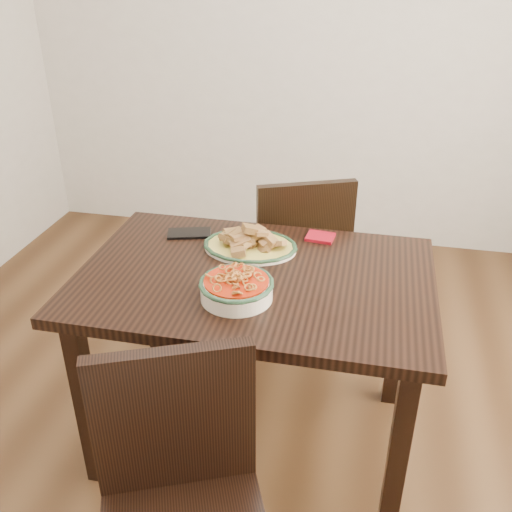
% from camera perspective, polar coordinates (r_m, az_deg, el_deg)
% --- Properties ---
extents(floor, '(3.50, 3.50, 0.00)m').
position_cam_1_polar(floor, '(2.51, -1.36, -15.19)').
color(floor, '#3D2613').
rests_on(floor, ground).
extents(wall_back, '(3.50, 0.10, 2.60)m').
position_cam_1_polar(wall_back, '(3.57, 5.41, 21.37)').
color(wall_back, beige).
rests_on(wall_back, ground).
extents(dining_table, '(1.21, 0.81, 0.75)m').
position_cam_1_polar(dining_table, '(2.00, -0.12, -4.23)').
color(dining_table, black).
rests_on(dining_table, ground).
extents(chair_far, '(0.55, 0.55, 0.89)m').
position_cam_1_polar(chair_far, '(2.61, 4.20, 0.09)').
color(chair_far, black).
rests_on(chair_far, ground).
extents(chair_near, '(0.55, 0.55, 0.89)m').
position_cam_1_polar(chair_near, '(1.59, -7.46, -22.94)').
color(chair_near, black).
rests_on(chair_near, ground).
extents(fish_plate, '(0.34, 0.27, 0.11)m').
position_cam_1_polar(fish_plate, '(2.09, -0.59, 1.77)').
color(fish_plate, white).
rests_on(fish_plate, dining_table).
extents(noodle_bowl, '(0.24, 0.24, 0.08)m').
position_cam_1_polar(noodle_bowl, '(1.80, -1.97, -3.05)').
color(noodle_bowl, white).
rests_on(noodle_bowl, dining_table).
extents(smartphone, '(0.18, 0.13, 0.01)m').
position_cam_1_polar(smartphone, '(2.24, -6.69, 2.28)').
color(smartphone, black).
rests_on(smartphone, dining_table).
extents(napkin, '(0.11, 0.10, 0.01)m').
position_cam_1_polar(napkin, '(2.20, 6.45, 1.90)').
color(napkin, maroon).
rests_on(napkin, dining_table).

